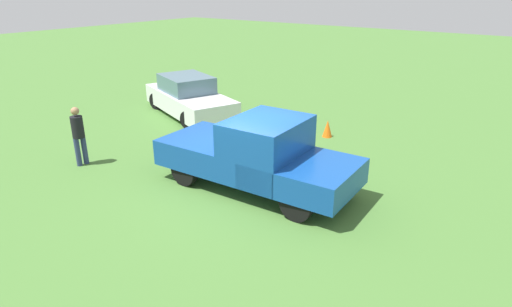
{
  "coord_description": "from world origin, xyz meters",
  "views": [
    {
      "loc": [
        -5.81,
        7.41,
        4.69
      ],
      "look_at": [
        -0.16,
        -0.3,
        0.9
      ],
      "focal_mm": 30.37,
      "sensor_mm": 36.0,
      "label": 1
    }
  ],
  "objects_px": {
    "sedan_near": "(189,97)",
    "person_bystander": "(78,133)",
    "pickup_truck": "(260,154)",
    "traffic_cone": "(327,129)"
  },
  "relations": [
    {
      "from": "pickup_truck",
      "to": "person_bystander",
      "type": "relative_size",
      "value": 3.04
    },
    {
      "from": "sedan_near",
      "to": "traffic_cone",
      "type": "relative_size",
      "value": 8.92
    },
    {
      "from": "person_bystander",
      "to": "pickup_truck",
      "type": "bearing_deg",
      "value": 21.9
    },
    {
      "from": "pickup_truck",
      "to": "sedan_near",
      "type": "bearing_deg",
      "value": -34.04
    },
    {
      "from": "sedan_near",
      "to": "person_bystander",
      "type": "height_order",
      "value": "person_bystander"
    },
    {
      "from": "pickup_truck",
      "to": "sedan_near",
      "type": "distance_m",
      "value": 6.86
    },
    {
      "from": "pickup_truck",
      "to": "traffic_cone",
      "type": "relative_size",
      "value": 9.04
    },
    {
      "from": "traffic_cone",
      "to": "pickup_truck",
      "type": "bearing_deg",
      "value": 96.25
    },
    {
      "from": "pickup_truck",
      "to": "sedan_near",
      "type": "relative_size",
      "value": 1.01
    },
    {
      "from": "person_bystander",
      "to": "sedan_near",
      "type": "bearing_deg",
      "value": 103.95
    }
  ]
}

